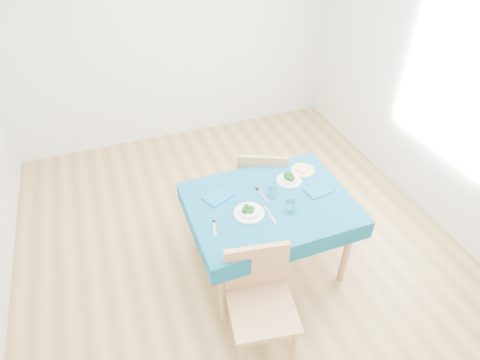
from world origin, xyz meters
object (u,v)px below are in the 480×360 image
object	(u,v)px
table	(268,235)
chair_near	(263,298)
chair_far	(262,168)
side_plate	(303,170)
bowl_far	(289,178)
bowl_near	(249,210)

from	to	relation	value
table	chair_near	bearing A→B (deg)	-116.78
chair_near	chair_far	distance (m)	1.46
table	side_plate	world-z (taller)	side_plate
side_plate	bowl_far	bearing A→B (deg)	-152.97
chair_near	table	bearing A→B (deg)	72.73
chair_far	bowl_near	bearing A→B (deg)	84.01
table	bowl_far	world-z (taller)	bowl_far
bowl_near	chair_far	bearing A→B (deg)	59.50
bowl_near	table	bearing A→B (deg)	18.11
chair_far	side_plate	bearing A→B (deg)	143.03
bowl_far	table	bearing A→B (deg)	-144.15
chair_far	side_plate	world-z (taller)	chair_far
table	bowl_far	distance (m)	0.52
chair_near	bowl_near	distance (m)	0.67
side_plate	bowl_near	bearing A→B (deg)	-151.81
table	side_plate	distance (m)	0.64
chair_far	bowl_far	xyz separation A→B (m)	(0.03, -0.48, 0.22)
bowl_near	bowl_far	distance (m)	0.53
chair_far	chair_near	bearing A→B (deg)	91.60
chair_near	chair_far	xyz separation A→B (m)	(0.57, 1.35, 0.00)
bowl_near	side_plate	bearing A→B (deg)	28.19
bowl_far	chair_far	bearing A→B (deg)	93.84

